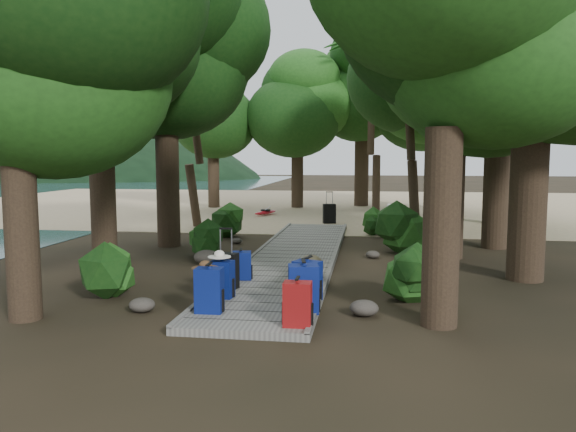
% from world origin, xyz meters
% --- Properties ---
extents(ground, '(120.00, 120.00, 0.00)m').
position_xyz_m(ground, '(0.00, 0.00, 0.00)').
color(ground, '#302418').
rests_on(ground, ground).
extents(sand_beach, '(40.00, 22.00, 0.02)m').
position_xyz_m(sand_beach, '(0.00, 16.00, 0.01)').
color(sand_beach, tan).
rests_on(sand_beach, ground).
extents(distant_hill, '(32.00, 16.00, 12.00)m').
position_xyz_m(distant_hill, '(-40.00, 48.00, 0.00)').
color(distant_hill, black).
rests_on(distant_hill, ground).
extents(boardwalk, '(2.00, 12.00, 0.12)m').
position_xyz_m(boardwalk, '(0.00, 1.00, 0.06)').
color(boardwalk, slate).
rests_on(boardwalk, ground).
extents(backpack_left_a, '(0.41, 0.29, 0.76)m').
position_xyz_m(backpack_left_a, '(-0.62, -4.16, 0.50)').
color(backpack_left_a, navy).
rests_on(backpack_left_a, boardwalk).
extents(backpack_left_b, '(0.39, 0.31, 0.63)m').
position_xyz_m(backpack_left_b, '(-0.72, -3.95, 0.43)').
color(backpack_left_b, black).
rests_on(backpack_left_b, boardwalk).
extents(backpack_left_c, '(0.40, 0.31, 0.69)m').
position_xyz_m(backpack_left_c, '(-0.66, -3.26, 0.47)').
color(backpack_left_c, navy).
rests_on(backpack_left_c, boardwalk).
extents(backpack_left_d, '(0.44, 0.36, 0.59)m').
position_xyz_m(backpack_left_d, '(-0.66, -1.86, 0.42)').
color(backpack_left_d, navy).
rests_on(backpack_left_d, boardwalk).
extents(backpack_right_a, '(0.39, 0.28, 0.69)m').
position_xyz_m(backpack_right_a, '(0.79, -4.66, 0.47)').
color(backpack_right_a, maroon).
rests_on(backpack_right_a, boardwalk).
extents(backpack_right_b, '(0.50, 0.39, 0.81)m').
position_xyz_m(backpack_right_b, '(0.79, -3.97, 0.52)').
color(backpack_right_b, navy).
rests_on(backpack_right_b, boardwalk).
extents(backpack_right_c, '(0.51, 0.45, 0.72)m').
position_xyz_m(backpack_right_c, '(0.77, -3.24, 0.48)').
color(backpack_right_c, navy).
rests_on(backpack_right_c, boardwalk).
extents(backpack_right_d, '(0.40, 0.34, 0.52)m').
position_xyz_m(backpack_right_d, '(0.65, -2.54, 0.38)').
color(backpack_right_d, '#383816').
rests_on(backpack_right_d, boardwalk).
extents(duffel_right_khaki, '(0.51, 0.71, 0.45)m').
position_xyz_m(duffel_right_khaki, '(0.65, -1.86, 0.35)').
color(duffel_right_khaki, '#736445').
rests_on(duffel_right_khaki, boardwalk).
extents(suitcase_on_boardwalk, '(0.45, 0.31, 0.64)m').
position_xyz_m(suitcase_on_boardwalk, '(-0.76, -2.62, 0.44)').
color(suitcase_on_boardwalk, black).
rests_on(suitcase_on_boardwalk, boardwalk).
extents(lone_suitcase_on_sand, '(0.50, 0.37, 0.71)m').
position_xyz_m(lone_suitcase_on_sand, '(0.32, 8.20, 0.37)').
color(lone_suitcase_on_sand, black).
rests_on(lone_suitcase_on_sand, sand_beach).
extents(hat_brown, '(0.43, 0.43, 0.13)m').
position_xyz_m(hat_brown, '(-0.75, -3.93, 0.81)').
color(hat_brown, '#51351E').
rests_on(hat_brown, backpack_left_b).
extents(hat_white, '(0.38, 0.38, 0.13)m').
position_xyz_m(hat_white, '(-0.69, -3.30, 0.88)').
color(hat_white, silver).
rests_on(hat_white, backpack_left_c).
extents(kayak, '(1.78, 3.11, 0.31)m').
position_xyz_m(kayak, '(-2.50, 10.64, 0.17)').
color(kayak, '#B50F1B').
rests_on(kayak, sand_beach).
extents(sun_lounger, '(1.01, 1.87, 0.57)m').
position_xyz_m(sun_lounger, '(2.69, 9.73, 0.31)').
color(sun_lounger, silver).
rests_on(sun_lounger, sand_beach).
extents(tree_right_a, '(4.56, 4.56, 7.60)m').
position_xyz_m(tree_right_a, '(2.79, -3.96, 3.80)').
color(tree_right_a, black).
rests_on(tree_right_a, ground).
extents(tree_right_b, '(5.73, 5.73, 10.24)m').
position_xyz_m(tree_right_b, '(4.87, -0.57, 5.12)').
color(tree_right_b, black).
rests_on(tree_right_b, ground).
extents(tree_right_c, '(4.74, 4.74, 8.20)m').
position_xyz_m(tree_right_c, '(3.74, 1.75, 4.10)').
color(tree_right_c, black).
rests_on(tree_right_c, ground).
extents(tree_right_d, '(5.23, 5.23, 9.58)m').
position_xyz_m(tree_right_d, '(5.12, 3.43, 4.79)').
color(tree_right_d, black).
rests_on(tree_right_d, ground).
extents(tree_right_e, '(4.81, 4.81, 8.66)m').
position_xyz_m(tree_right_e, '(3.91, 7.39, 4.33)').
color(tree_right_e, black).
rests_on(tree_right_e, ground).
extents(tree_right_f, '(4.90, 4.90, 8.75)m').
position_xyz_m(tree_right_f, '(6.21, 9.08, 4.38)').
color(tree_right_f, black).
rests_on(tree_right_f, ground).
extents(tree_left_a, '(4.21, 4.21, 7.02)m').
position_xyz_m(tree_left_a, '(-3.42, -4.53, 3.51)').
color(tree_left_a, black).
rests_on(tree_left_a, ground).
extents(tree_left_b, '(4.65, 4.65, 8.38)m').
position_xyz_m(tree_left_b, '(-4.41, 0.11, 4.19)').
color(tree_left_b, black).
rests_on(tree_left_b, ground).
extents(tree_left_c, '(5.17, 5.17, 9.00)m').
position_xyz_m(tree_left_c, '(-3.72, 2.51, 4.50)').
color(tree_left_c, black).
rests_on(tree_left_c, ground).
extents(tree_back_a, '(4.69, 4.69, 8.12)m').
position_xyz_m(tree_back_a, '(-1.66, 14.38, 4.06)').
color(tree_back_a, black).
rests_on(tree_back_a, ground).
extents(tree_back_b, '(5.55, 5.55, 9.91)m').
position_xyz_m(tree_back_b, '(1.37, 15.69, 4.95)').
color(tree_back_b, black).
rests_on(tree_back_b, ground).
extents(tree_back_c, '(4.73, 4.73, 8.51)m').
position_xyz_m(tree_back_c, '(4.84, 15.11, 4.25)').
color(tree_back_c, black).
rests_on(tree_back_c, ground).
extents(tree_back_d, '(4.62, 4.62, 7.70)m').
position_xyz_m(tree_back_d, '(-5.63, 13.84, 3.85)').
color(tree_back_d, black).
rests_on(tree_back_d, ground).
extents(palm_right_a, '(4.12, 4.12, 7.02)m').
position_xyz_m(palm_right_a, '(3.32, 5.59, 3.51)').
color(palm_right_a, '#133F11').
rests_on(palm_right_a, ground).
extents(palm_right_b, '(4.49, 4.49, 8.67)m').
position_xyz_m(palm_right_b, '(4.51, 11.37, 4.33)').
color(palm_right_b, '#133F11').
rests_on(palm_right_b, ground).
extents(palm_right_c, '(4.74, 4.74, 7.55)m').
position_xyz_m(palm_right_c, '(2.32, 12.87, 3.77)').
color(palm_right_c, '#133F11').
rests_on(palm_right_c, ground).
extents(palm_left_a, '(4.15, 4.15, 6.60)m').
position_xyz_m(palm_left_a, '(-4.43, 6.60, 3.30)').
color(palm_left_a, '#133F11').
rests_on(palm_left_a, ground).
extents(rock_left_a, '(0.42, 0.38, 0.23)m').
position_xyz_m(rock_left_a, '(-1.81, -3.90, 0.12)').
color(rock_left_a, '#4C473F').
rests_on(rock_left_a, ground).
extents(rock_left_b, '(0.31, 0.28, 0.17)m').
position_xyz_m(rock_left_b, '(-2.89, -2.18, 0.09)').
color(rock_left_b, '#4C473F').
rests_on(rock_left_b, ground).
extents(rock_left_c, '(0.60, 0.54, 0.33)m').
position_xyz_m(rock_left_c, '(-1.93, 0.10, 0.16)').
color(rock_left_c, '#4C473F').
rests_on(rock_left_c, ground).
extents(rock_left_d, '(0.30, 0.27, 0.17)m').
position_xyz_m(rock_left_d, '(-1.94, 3.12, 0.08)').
color(rock_left_d, '#4C473F').
rests_on(rock_left_d, ground).
extents(rock_right_a, '(0.45, 0.41, 0.25)m').
position_xyz_m(rock_right_a, '(1.70, -3.61, 0.12)').
color(rock_right_a, '#4C473F').
rests_on(rock_right_a, ground).
extents(rock_right_b, '(0.47, 0.43, 0.26)m').
position_xyz_m(rock_right_b, '(2.63, -0.93, 0.13)').
color(rock_right_b, '#4C473F').
rests_on(rock_right_b, ground).
extents(rock_right_c, '(0.34, 0.30, 0.19)m').
position_xyz_m(rock_right_c, '(1.86, 1.41, 0.09)').
color(rock_right_c, '#4C473F').
rests_on(rock_right_c, ground).
extents(rock_right_d, '(0.54, 0.49, 0.30)m').
position_xyz_m(rock_right_d, '(2.83, 3.98, 0.15)').
color(rock_right_d, '#4C473F').
rests_on(rock_right_d, ground).
extents(shrub_left_a, '(1.03, 1.03, 0.93)m').
position_xyz_m(shrub_left_a, '(-2.63, -3.03, 0.46)').
color(shrub_left_a, '#1D4A16').
rests_on(shrub_left_a, ground).
extents(shrub_left_b, '(0.97, 0.97, 0.88)m').
position_xyz_m(shrub_left_b, '(-2.08, 0.92, 0.44)').
color(shrub_left_b, '#1D4A16').
rests_on(shrub_left_b, ground).
extents(shrub_left_c, '(1.25, 1.25, 1.13)m').
position_xyz_m(shrub_left_c, '(-2.41, 4.49, 0.56)').
color(shrub_left_c, '#1D4A16').
rests_on(shrub_left_c, ground).
extents(shrub_right_a, '(1.08, 1.08, 0.97)m').
position_xyz_m(shrub_right_a, '(2.56, -2.67, 0.49)').
color(shrub_right_a, '#1D4A16').
rests_on(shrub_right_a, ground).
extents(shrub_right_b, '(1.47, 1.47, 1.33)m').
position_xyz_m(shrub_right_b, '(2.56, 2.47, 0.66)').
color(shrub_right_b, '#1D4A16').
rests_on(shrub_right_b, ground).
extents(shrub_right_c, '(0.76, 0.76, 0.68)m').
position_xyz_m(shrub_right_c, '(1.85, 5.19, 0.34)').
color(shrub_right_c, '#1D4A16').
rests_on(shrub_right_c, ground).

